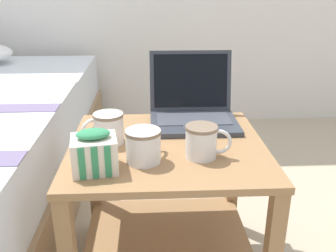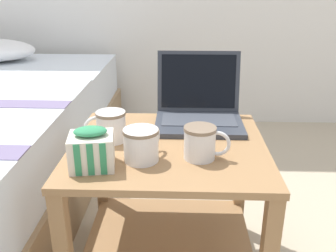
% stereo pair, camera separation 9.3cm
% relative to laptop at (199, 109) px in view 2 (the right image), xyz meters
% --- Properties ---
extents(bedside_table, '(0.63, 0.58, 0.53)m').
position_rel_laptop_xyz_m(bedside_table, '(-0.11, -0.20, -0.24)').
color(bedside_table, '#997047').
rests_on(bedside_table, ground_plane).
extents(laptop, '(0.32, 0.29, 0.25)m').
position_rel_laptop_xyz_m(laptop, '(0.00, 0.00, 0.00)').
color(laptop, '#333842').
rests_on(laptop, bedside_table).
extents(mug_front_left, '(0.13, 0.10, 0.10)m').
position_rel_laptop_xyz_m(mug_front_left, '(-0.30, -0.19, 0.01)').
color(mug_front_left, white).
rests_on(mug_front_left, bedside_table).
extents(mug_front_right, '(0.11, 0.14, 0.10)m').
position_rel_laptop_xyz_m(mug_front_right, '(-0.18, -0.32, 0.01)').
color(mug_front_right, white).
rests_on(mug_front_right, bedside_table).
extents(mug_mid_center, '(0.14, 0.10, 0.10)m').
position_rel_laptop_xyz_m(mug_mid_center, '(-0.01, -0.30, 0.01)').
color(mug_mid_center, white).
rests_on(mug_mid_center, bedside_table).
extents(snack_bag, '(0.14, 0.12, 0.12)m').
position_rel_laptop_xyz_m(snack_bag, '(-0.32, -0.37, 0.01)').
color(snack_bag, silver).
rests_on(snack_bag, bedside_table).
extents(cell_phone, '(0.08, 0.15, 0.01)m').
position_rel_laptop_xyz_m(cell_phone, '(-0.33, -0.02, -0.04)').
color(cell_phone, black).
rests_on(cell_phone, bedside_table).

